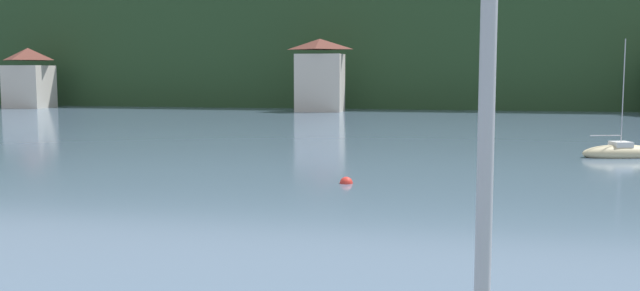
{
  "coord_description": "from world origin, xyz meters",
  "views": [
    {
      "loc": [
        4.54,
        21.88,
        4.34
      ],
      "look_at": [
        0.0,
        42.53,
        2.15
      ],
      "focal_mm": 39.03,
      "sensor_mm": 36.0,
      "label": 1
    }
  ],
  "objects": [
    {
      "name": "shore_building_westcentral",
      "position": [
        -12.71,
        100.36,
        4.05
      ],
      "size": [
        5.55,
        3.66,
        8.34
      ],
      "color": "beige",
      "rests_on": "ground_plane"
    },
    {
      "name": "sailboat_far_9",
      "position": [
        12.15,
        60.44,
        0.24
      ],
      "size": [
        4.34,
        2.55,
        6.39
      ],
      "rotation": [
        0.0,
        0.0,
        0.31
      ],
      "color": "#CCBC8E",
      "rests_on": "ground_plane"
    },
    {
      "name": "mooring_buoy_near",
      "position": [
        -0.3,
        48.79,
        0.0
      ],
      "size": [
        0.53,
        0.53,
        0.53
      ],
      "primitive_type": "sphere",
      "color": "red",
      "rests_on": "ground_plane"
    },
    {
      "name": "shore_building_west",
      "position": [
        -50.85,
        100.83,
        3.69
      ],
      "size": [
        5.31,
        4.65,
        7.61
      ],
      "color": "beige",
      "rests_on": "ground_plane"
    },
    {
      "name": "wooded_hillside",
      "position": [
        23.48,
        140.66,
        6.52
      ],
      "size": [
        352.0,
        60.15,
        30.07
      ],
      "color": "#264223",
      "rests_on": "ground_plane"
    }
  ]
}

